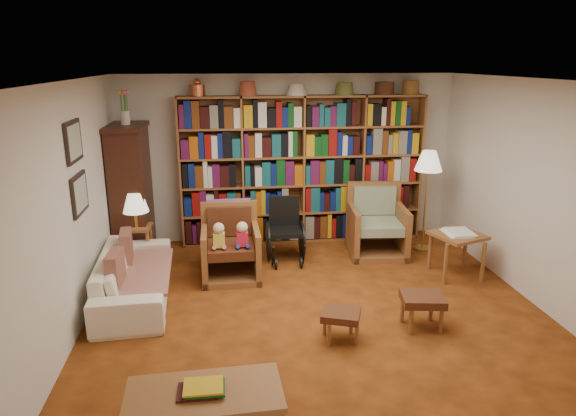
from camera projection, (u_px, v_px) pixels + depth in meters
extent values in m
plane|color=#8E4215|center=(317.00, 310.00, 5.74)|extent=(5.00, 5.00, 0.00)
plane|color=white|center=(321.00, 80.00, 5.04)|extent=(5.00, 5.00, 0.00)
plane|color=silver|center=(288.00, 159.00, 7.77)|extent=(5.00, 0.00, 5.00)
plane|color=silver|center=(397.00, 317.00, 3.01)|extent=(5.00, 0.00, 5.00)
plane|color=silver|center=(71.00, 211.00, 5.08)|extent=(0.00, 5.00, 5.00)
plane|color=silver|center=(540.00, 195.00, 5.70)|extent=(0.00, 5.00, 5.00)
cube|color=brown|center=(303.00, 170.00, 7.68)|extent=(3.60, 0.30, 2.20)
cube|color=#3C1D10|center=(132.00, 194.00, 7.11)|extent=(0.45, 0.90, 1.80)
cube|color=#3C1D10|center=(126.00, 127.00, 6.85)|extent=(0.50, 0.95, 0.06)
cylinder|color=silver|center=(125.00, 118.00, 6.82)|extent=(0.12, 0.12, 0.18)
cube|color=black|center=(73.00, 141.00, 5.19)|extent=(0.03, 0.52, 0.42)
cube|color=gray|center=(75.00, 141.00, 5.19)|extent=(0.01, 0.44, 0.34)
cube|color=black|center=(79.00, 194.00, 5.34)|extent=(0.03, 0.52, 0.42)
cube|color=gray|center=(81.00, 194.00, 5.34)|extent=(0.01, 0.44, 0.34)
imported|color=white|center=(135.00, 276.00, 5.95)|extent=(1.95, 0.84, 0.56)
cube|color=#C1AF8D|center=(139.00, 274.00, 5.95)|extent=(0.78, 1.38, 0.04)
cube|color=maroon|center=(127.00, 252.00, 6.22)|extent=(0.17, 0.41, 0.40)
cube|color=maroon|center=(116.00, 275.00, 5.56)|extent=(0.14, 0.41, 0.41)
cube|color=brown|center=(137.00, 227.00, 6.85)|extent=(0.38, 0.38, 0.04)
cylinder|color=brown|center=(127.00, 251.00, 6.78)|extent=(0.05, 0.05, 0.52)
cylinder|color=brown|center=(148.00, 250.00, 6.81)|extent=(0.05, 0.05, 0.52)
cylinder|color=brown|center=(130.00, 244.00, 7.05)|extent=(0.05, 0.05, 0.52)
cylinder|color=brown|center=(151.00, 243.00, 7.08)|extent=(0.05, 0.05, 0.52)
cylinder|color=gold|center=(137.00, 219.00, 6.82)|extent=(0.11, 0.11, 0.19)
cone|color=#F5EAC9|center=(135.00, 202.00, 6.75)|extent=(0.34, 0.34, 0.27)
cube|color=brown|center=(232.00, 274.00, 6.60)|extent=(0.74, 0.77, 0.08)
cube|color=brown|center=(205.00, 254.00, 6.48)|extent=(0.08, 0.76, 0.65)
cube|color=brown|center=(257.00, 252.00, 6.56)|extent=(0.08, 0.76, 0.65)
cube|color=brown|center=(230.00, 235.00, 6.81)|extent=(0.73, 0.09, 0.92)
cube|color=#542A16|center=(231.00, 248.00, 6.47)|extent=(0.58, 0.65, 0.12)
cube|color=#542A16|center=(230.00, 221.00, 6.68)|extent=(0.57, 0.11, 0.39)
cube|color=#CA3672|center=(229.00, 214.00, 6.77)|extent=(0.57, 0.07, 0.41)
cube|color=brown|center=(376.00, 251.00, 7.39)|extent=(0.86, 0.89, 0.09)
cube|color=brown|center=(353.00, 232.00, 7.26)|extent=(0.15, 0.82, 0.70)
cube|color=brown|center=(401.00, 230.00, 7.35)|extent=(0.15, 0.82, 0.70)
cube|color=brown|center=(370.00, 214.00, 7.62)|extent=(0.79, 0.16, 0.98)
cube|color=gray|center=(378.00, 226.00, 7.25)|extent=(0.67, 0.74, 0.13)
cube|color=gray|center=(373.00, 200.00, 7.48)|extent=(0.62, 0.17, 0.41)
cube|color=black|center=(286.00, 232.00, 7.02)|extent=(0.43, 0.43, 0.06)
cube|color=black|center=(284.00, 211.00, 7.15)|extent=(0.43, 0.05, 0.43)
cylinder|color=black|center=(268.00, 241.00, 7.13)|extent=(0.03, 0.53, 0.53)
cylinder|color=black|center=(302.00, 240.00, 7.19)|extent=(0.03, 0.53, 0.53)
cylinder|color=black|center=(276.00, 264.00, 6.85)|extent=(0.03, 0.15, 0.15)
cylinder|color=black|center=(301.00, 262.00, 6.89)|extent=(0.03, 0.15, 0.15)
cylinder|color=gold|center=(422.00, 248.00, 7.58)|extent=(0.25, 0.25, 0.03)
cylinder|color=gold|center=(425.00, 209.00, 7.41)|extent=(0.03, 0.03, 1.24)
cone|color=#F5EAC9|center=(429.00, 161.00, 7.21)|extent=(0.39, 0.39, 0.28)
cube|color=brown|center=(458.00, 235.00, 6.51)|extent=(0.72, 0.72, 0.04)
cylinder|color=brown|center=(445.00, 264.00, 6.32)|extent=(0.05, 0.05, 0.53)
cylinder|color=brown|center=(483.00, 262.00, 6.38)|extent=(0.05, 0.05, 0.53)
cylinder|color=brown|center=(430.00, 250.00, 6.79)|extent=(0.05, 0.05, 0.53)
cylinder|color=brown|center=(465.00, 249.00, 6.85)|extent=(0.05, 0.05, 0.53)
cube|color=white|center=(458.00, 233.00, 6.50)|extent=(0.41, 0.46, 0.03)
cube|color=#542A16|center=(341.00, 315.00, 5.06)|extent=(0.45, 0.42, 0.07)
cylinder|color=brown|center=(329.00, 336.00, 4.98)|extent=(0.04, 0.04, 0.24)
cylinder|color=brown|center=(357.00, 334.00, 5.01)|extent=(0.04, 0.04, 0.24)
cylinder|color=brown|center=(325.00, 324.00, 5.19)|extent=(0.04, 0.04, 0.24)
cylinder|color=brown|center=(351.00, 323.00, 5.22)|extent=(0.04, 0.04, 0.24)
cube|color=#542A16|center=(423.00, 299.00, 5.29)|extent=(0.48, 0.43, 0.09)
cylinder|color=brown|center=(411.00, 322.00, 5.20)|extent=(0.04, 0.04, 0.28)
cylinder|color=brown|center=(441.00, 320.00, 5.24)|extent=(0.04, 0.04, 0.28)
cylinder|color=brown|center=(402.00, 310.00, 5.44)|extent=(0.04, 0.04, 0.28)
cylinder|color=brown|center=(431.00, 308.00, 5.48)|extent=(0.04, 0.04, 0.28)
cube|color=brown|center=(204.00, 395.00, 3.67)|extent=(1.14, 0.60, 0.05)
cylinder|color=brown|center=(138.00, 405.00, 3.88)|extent=(0.06, 0.06, 0.37)
cylinder|color=brown|center=(273.00, 394.00, 4.01)|extent=(0.06, 0.06, 0.37)
cube|color=brown|center=(204.00, 388.00, 3.65)|extent=(0.29, 0.23, 0.05)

